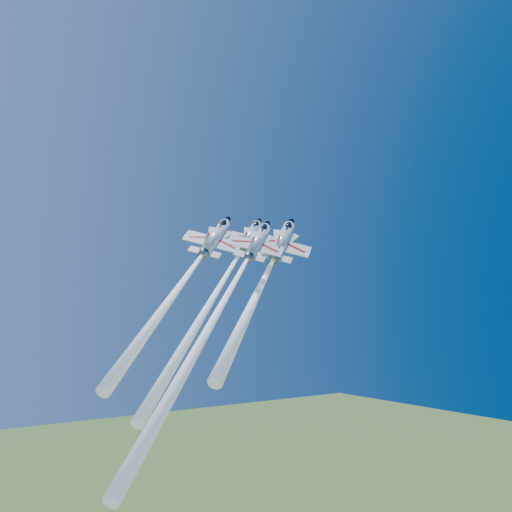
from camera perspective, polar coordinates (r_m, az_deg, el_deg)
jet_lead at (r=90.80m, az=-3.69°, el=-3.16°), size 30.52×33.32×38.86m
jet_left at (r=89.89m, az=-7.04°, el=-2.17°), size 28.12×29.71×34.06m
jet_right at (r=86.89m, az=0.91°, el=-2.11°), size 26.45×27.55×31.34m
jet_slot at (r=74.14m, az=-3.52°, el=-5.04°), size 30.39×33.25×38.81m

